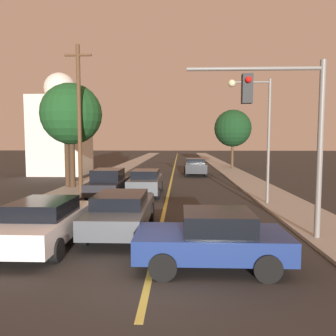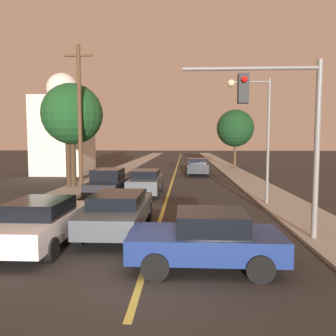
% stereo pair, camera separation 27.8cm
% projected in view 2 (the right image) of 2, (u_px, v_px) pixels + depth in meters
% --- Properties ---
extents(ground_plane, '(200.00, 200.00, 0.00)m').
position_uv_depth(ground_plane, '(142.00, 277.00, 7.67)').
color(ground_plane, '#2D2B28').
extents(road_surface, '(9.37, 80.00, 0.01)m').
position_uv_depth(road_surface, '(177.00, 165.00, 43.50)').
color(road_surface, '#2D2B28').
rests_on(road_surface, ground).
extents(sidewalk_left, '(2.50, 80.00, 0.12)m').
position_uv_depth(sidewalk_left, '(133.00, 164.00, 43.80)').
color(sidewalk_left, '#9E998E').
rests_on(sidewalk_left, ground).
extents(sidewalk_right, '(2.50, 80.00, 0.12)m').
position_uv_depth(sidewalk_right, '(222.00, 165.00, 43.19)').
color(sidewalk_right, '#9E998E').
rests_on(sidewalk_right, ground).
extents(car_near_lane_front, '(1.97, 4.88, 1.40)m').
position_uv_depth(car_near_lane_front, '(119.00, 211.00, 11.40)').
color(car_near_lane_front, '#474C51').
rests_on(car_near_lane_front, ground).
extents(car_near_lane_second, '(1.84, 4.63, 1.49)m').
position_uv_depth(car_near_lane_second, '(146.00, 182.00, 19.34)').
color(car_near_lane_second, '#474C51').
rests_on(car_near_lane_second, ground).
extents(car_outer_lane_front, '(1.91, 4.51, 1.42)m').
position_uv_depth(car_outer_lane_front, '(42.00, 221.00, 10.01)').
color(car_outer_lane_front, white).
rests_on(car_outer_lane_front, ground).
extents(car_outer_lane_second, '(1.89, 4.68, 1.60)m').
position_uv_depth(car_outer_lane_second, '(109.00, 183.00, 18.74)').
color(car_outer_lane_second, black).
rests_on(car_outer_lane_second, ground).
extents(car_far_oncoming, '(2.01, 4.59, 1.56)m').
position_uv_depth(car_far_oncoming, '(197.00, 166.00, 30.39)').
color(car_far_oncoming, black).
rests_on(car_far_oncoming, ground).
extents(car_crossing_right, '(3.81, 1.96, 1.43)m').
position_uv_depth(car_crossing_right, '(207.00, 239.00, 8.23)').
color(car_crossing_right, navy).
rests_on(car_crossing_right, ground).
extents(traffic_signal_mast, '(4.27, 0.42, 5.54)m').
position_uv_depth(traffic_signal_mast, '(285.00, 119.00, 10.12)').
color(traffic_signal_mast, slate).
rests_on(traffic_signal_mast, ground).
extents(streetlamp_right, '(2.08, 0.36, 6.04)m').
position_uv_depth(streetlamp_right, '(257.00, 122.00, 15.86)').
color(streetlamp_right, slate).
rests_on(streetlamp_right, ground).
extents(utility_pole_left, '(1.60, 0.24, 8.67)m').
position_uv_depth(utility_pole_left, '(80.00, 117.00, 19.47)').
color(utility_pole_left, '#513823').
rests_on(utility_pole_left, ground).
extents(tree_left_near, '(2.49, 2.49, 5.79)m').
position_uv_depth(tree_left_near, '(67.00, 120.00, 21.69)').
color(tree_left_near, '#3D2B1C').
rests_on(tree_left_near, ground).
extents(tree_left_far, '(3.99, 3.99, 6.83)m').
position_uv_depth(tree_left_far, '(72.00, 114.00, 21.52)').
color(tree_left_far, '#3D2B1C').
rests_on(tree_left_far, ground).
extents(tree_right_near, '(4.12, 4.12, 6.53)m').
position_uv_depth(tree_right_near, '(235.00, 128.00, 36.44)').
color(tree_right_near, '#4C3823').
rests_on(tree_right_near, ground).
extents(domed_building_left, '(4.78, 4.78, 9.53)m').
position_uv_depth(domed_building_left, '(64.00, 130.00, 31.12)').
color(domed_building_left, beige).
rests_on(domed_building_left, ground).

